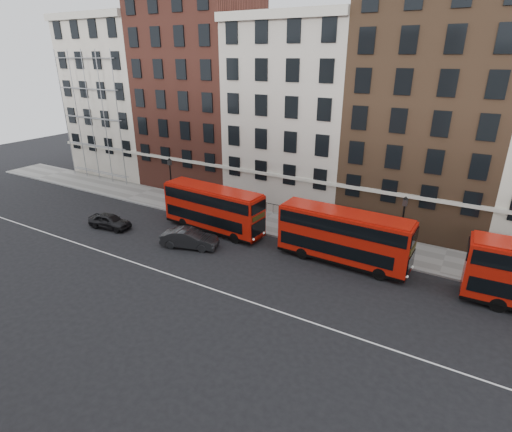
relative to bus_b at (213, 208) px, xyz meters
The scene contains 12 objects.
ground 7.32m from the bus_b, 65.34° to the right, with size 120.00×120.00×0.00m, color black.
pavement 5.53m from the bus_b, 55.14° to the left, with size 80.00×5.00×0.15m, color slate.
kerb 4.00m from the bus_b, 29.90° to the left, with size 80.00×0.30×0.16m, color gray.
road_centre_line 9.11m from the bus_b, 70.77° to the right, with size 70.00×0.12×0.01m, color white.
building_terrace 14.28m from the bus_b, 77.32° to the left, with size 64.00×11.95×22.00m.
bus_b is the anchor object (origin of this frame).
bus_c 12.39m from the bus_b, ahead, with size 10.33×2.78×4.31m.
car_rear 10.02m from the bus_b, 152.87° to the right, with size 1.69×4.21×1.43m, color black.
car_front 4.17m from the bus_b, 85.61° to the right, with size 1.68×4.83×1.59m, color #242527.
lamp_post_left 7.92m from the bus_b, 159.74° to the left, with size 0.44×0.44×5.33m.
lamp_post_right 16.38m from the bus_b, ahead, with size 0.44×0.44×5.33m.
iron_railings 7.19m from the bus_b, 65.48° to the left, with size 6.60×0.06×1.00m, color black, non-canonical shape.
Camera 1 is at (17.81, -21.25, 15.24)m, focal length 28.00 mm.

